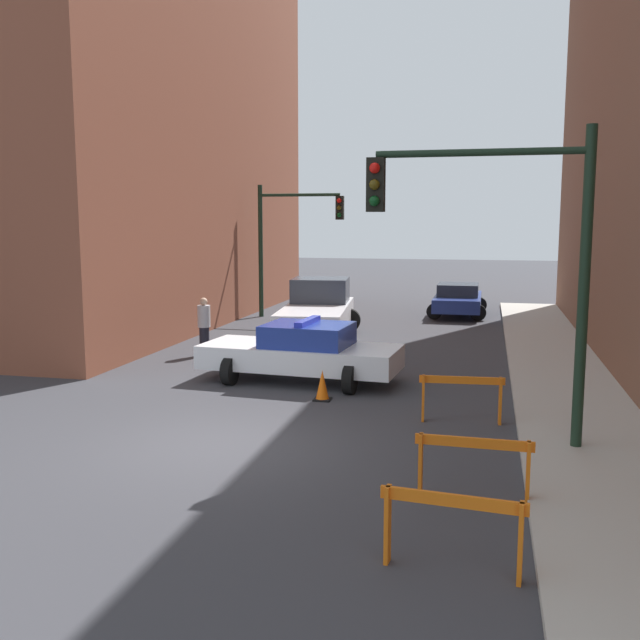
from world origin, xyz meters
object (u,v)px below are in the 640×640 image
at_px(police_car, 302,352).
at_px(barrier_front, 452,519).
at_px(traffic_light_near, 510,239).
at_px(pedestrian_crossing, 204,326).
at_px(parked_car_near, 458,299).
at_px(barrier_back, 462,391).
at_px(barrier_mid, 474,458).
at_px(white_truck, 317,311).
at_px(traffic_cone, 322,386).
at_px(traffic_light_far, 287,231).

relative_size(police_car, barrier_front, 3.02).
distance_m(traffic_light_near, pedestrian_crossing, 10.84).
bearing_deg(parked_car_near, pedestrian_crossing, -122.53).
bearing_deg(barrier_back, pedestrian_crossing, 144.51).
bearing_deg(barrier_mid, traffic_light_near, 79.72).
bearing_deg(barrier_back, white_truck, 118.93).
height_order(barrier_mid, barrier_back, same).
distance_m(parked_car_near, barrier_back, 15.64).
bearing_deg(white_truck, traffic_cone, -82.23).
distance_m(barrier_mid, traffic_cone, 5.92).
distance_m(traffic_light_far, parked_car_near, 7.40).
bearing_deg(barrier_mid, pedestrian_crossing, 130.10).
distance_m(parked_car_near, barrier_mid, 19.51).
xyz_separation_m(parked_car_near, barrier_back, (0.72, -15.62, -0.06)).
xyz_separation_m(white_truck, barrier_back, (4.96, -8.97, -0.29)).
distance_m(barrier_back, traffic_cone, 3.16).
bearing_deg(pedestrian_crossing, traffic_cone, -145.19).
xyz_separation_m(white_truck, traffic_cone, (2.00, -7.91, -0.59)).
xyz_separation_m(white_truck, barrier_front, (5.08, -14.95, -0.29)).
height_order(traffic_light_far, police_car, traffic_light_far).
xyz_separation_m(police_car, traffic_cone, (0.87, -1.63, -0.41)).
height_order(police_car, barrier_mid, police_car).
distance_m(traffic_light_far, white_truck, 5.71).
relative_size(parked_car_near, barrier_front, 2.70).
bearing_deg(barrier_front, police_car, 114.51).
bearing_deg(police_car, barrier_front, -151.08).
distance_m(barrier_mid, barrier_back, 3.88).
bearing_deg(traffic_cone, pedestrian_crossing, 136.49).
distance_m(white_truck, barrier_back, 10.26).
relative_size(pedestrian_crossing, barrier_back, 1.04).
height_order(white_truck, parked_car_near, white_truck).
bearing_deg(barrier_front, traffic_light_near, 82.16).
bearing_deg(pedestrian_crossing, police_car, -137.55).
distance_m(pedestrian_crossing, barrier_back, 9.08).
distance_m(police_car, barrier_mid, 7.76).
bearing_deg(barrier_front, barrier_mid, 85.08).
bearing_deg(white_truck, traffic_light_near, -67.50).
bearing_deg(traffic_light_far, barrier_back, -61.78).
relative_size(traffic_light_near, barrier_back, 3.25).
distance_m(white_truck, pedestrian_crossing, 4.43).
bearing_deg(traffic_light_far, parked_car_near, 17.46).
relative_size(white_truck, barrier_back, 3.50).
relative_size(pedestrian_crossing, barrier_front, 1.04).
bearing_deg(pedestrian_crossing, traffic_light_near, -140.88).
height_order(traffic_light_near, parked_car_near, traffic_light_near).
bearing_deg(pedestrian_crossing, barrier_back, -137.17).
bearing_deg(traffic_cone, barrier_back, -19.80).
bearing_deg(pedestrian_crossing, parked_car_near, -44.49).
bearing_deg(police_car, traffic_cone, -147.46).
bearing_deg(traffic_light_far, pedestrian_crossing, -90.78).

